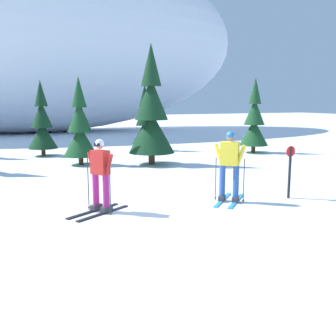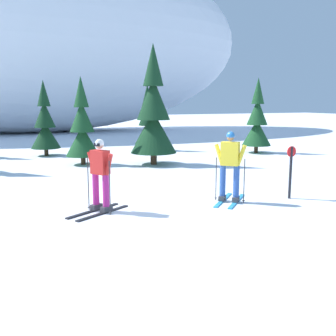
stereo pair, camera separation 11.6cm
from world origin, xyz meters
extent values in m
plane|color=white|center=(0.00, 0.00, 0.00)|extent=(120.00, 120.00, 0.00)
cube|color=black|center=(-1.86, -0.17, 0.01)|extent=(1.42, 0.88, 0.03)
cube|color=black|center=(-2.03, 0.11, 0.01)|extent=(1.42, 0.88, 0.03)
cube|color=#38383D|center=(-1.78, -0.12, 0.09)|extent=(0.31, 0.26, 0.12)
cube|color=#38383D|center=(-1.94, 0.16, 0.09)|extent=(0.31, 0.26, 0.12)
cylinder|color=#B7237A|center=(-1.78, -0.12, 0.52)|extent=(0.15, 0.15, 0.74)
cylinder|color=#B7237A|center=(-1.94, 0.16, 0.52)|extent=(0.15, 0.15, 0.74)
cube|color=red|center=(-1.86, 0.02, 1.16)|extent=(0.41, 0.48, 0.54)
cylinder|color=red|center=(-1.73, -0.20, 1.09)|extent=(0.22, 0.29, 0.58)
cylinder|color=red|center=(-1.99, 0.24, 1.09)|extent=(0.22, 0.29, 0.58)
sphere|color=tan|center=(-1.86, 0.02, 1.56)|extent=(0.19, 0.19, 0.19)
sphere|color=white|center=(-1.86, 0.02, 1.59)|extent=(0.21, 0.21, 0.21)
cube|color=black|center=(-1.93, -0.02, 1.57)|extent=(0.11, 0.15, 0.07)
cylinder|color=#2D2D33|center=(-1.74, -0.31, 0.61)|extent=(0.02, 0.02, 1.23)
cylinder|color=#2D2D33|center=(-1.74, -0.31, 0.06)|extent=(0.07, 0.07, 0.01)
cylinder|color=#2D2D33|center=(-2.08, 0.29, 0.61)|extent=(0.02, 0.02, 1.23)
cylinder|color=#2D2D33|center=(-2.08, 0.29, 0.06)|extent=(0.07, 0.07, 0.01)
cube|color=#2893CC|center=(1.27, -0.25, 0.01)|extent=(1.19, 1.17, 0.03)
cube|color=#2893CC|center=(1.51, -0.50, 0.01)|extent=(1.19, 1.17, 0.03)
cube|color=#38383D|center=(1.20, -0.32, 0.09)|extent=(0.30, 0.30, 0.12)
cube|color=#38383D|center=(1.44, -0.57, 0.09)|extent=(0.30, 0.30, 0.12)
cylinder|color=#2D519E|center=(1.20, -0.32, 0.55)|extent=(0.15, 0.15, 0.79)
cylinder|color=#2D519E|center=(1.44, -0.57, 0.55)|extent=(0.15, 0.15, 0.79)
cube|color=yellow|center=(1.32, -0.44, 1.24)|extent=(0.48, 0.48, 0.59)
cylinder|color=yellow|center=(1.13, -0.25, 1.19)|extent=(0.26, 0.27, 0.58)
cylinder|color=yellow|center=(1.51, -0.63, 1.19)|extent=(0.26, 0.27, 0.58)
sphere|color=#A37556|center=(1.32, -0.44, 1.66)|extent=(0.19, 0.19, 0.19)
sphere|color=#2366B2|center=(1.32, -0.44, 1.69)|extent=(0.21, 0.21, 0.21)
cube|color=black|center=(1.38, -0.38, 1.67)|extent=(0.13, 0.13, 0.07)
cylinder|color=#2D2D33|center=(1.11, -0.14, 0.56)|extent=(0.02, 0.02, 1.12)
cylinder|color=#2D2D33|center=(1.11, -0.14, 0.06)|extent=(0.07, 0.07, 0.01)
cylinder|color=#2D2D33|center=(1.62, -0.66, 0.56)|extent=(0.02, 0.02, 1.12)
cylinder|color=#2D2D33|center=(1.62, -0.66, 0.06)|extent=(0.07, 0.07, 0.01)
cylinder|color=#47301E|center=(-1.77, 10.46, 0.24)|extent=(0.19, 0.19, 0.47)
cone|color=#14381E|center=(-1.77, 10.46, 0.96)|extent=(1.35, 1.35, 1.21)
cone|color=#14381E|center=(-1.77, 10.46, 1.92)|extent=(0.97, 0.97, 1.21)
cone|color=#14381E|center=(-1.77, 10.46, 2.89)|extent=(0.59, 0.59, 1.21)
cylinder|color=#47301E|center=(-0.75, 7.12, 0.24)|extent=(0.19, 0.19, 0.47)
cone|color=#194723|center=(-0.75, 7.12, 0.96)|extent=(1.35, 1.35, 1.21)
cone|color=#194723|center=(-0.75, 7.12, 1.92)|extent=(0.97, 0.97, 1.21)
cone|color=#194723|center=(-0.75, 7.12, 2.89)|extent=(0.59, 0.59, 1.21)
cylinder|color=#47301E|center=(1.86, 5.99, 0.32)|extent=(0.26, 0.26, 0.64)
cone|color=#14381E|center=(1.86, 5.99, 1.30)|extent=(1.84, 1.84, 1.64)
cone|color=#14381E|center=(1.86, 5.99, 2.62)|extent=(1.32, 1.32, 1.64)
cone|color=#14381E|center=(1.86, 5.99, 3.93)|extent=(0.81, 0.81, 1.64)
cylinder|color=#47301E|center=(3.33, 10.46, 0.23)|extent=(0.18, 0.18, 0.46)
cone|color=black|center=(3.33, 10.46, 0.93)|extent=(1.31, 1.31, 1.18)
cone|color=black|center=(3.33, 10.46, 1.87)|extent=(0.95, 0.95, 1.18)
cone|color=black|center=(3.33, 10.46, 2.82)|extent=(0.58, 0.58, 1.18)
cylinder|color=#47301E|center=(7.87, 7.34, 0.25)|extent=(0.20, 0.20, 0.49)
cone|color=#194723|center=(7.87, 7.34, 1.00)|extent=(1.41, 1.41, 1.26)
cone|color=#194723|center=(7.87, 7.34, 2.01)|extent=(1.02, 1.02, 1.26)
cone|color=#194723|center=(7.87, 7.34, 3.02)|extent=(0.62, 0.62, 1.26)
ellipsoid|color=white|center=(-0.77, 25.20, 7.75)|extent=(36.16, 14.09, 15.50)
cylinder|color=black|center=(2.98, -0.76, 0.68)|extent=(0.07, 0.07, 1.36)
cylinder|color=red|center=(2.98, -0.76, 1.24)|extent=(0.28, 0.02, 0.28)
camera|label=1|loc=(-4.18, -8.71, 2.53)|focal=42.51mm
camera|label=2|loc=(-4.07, -8.76, 2.53)|focal=42.51mm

